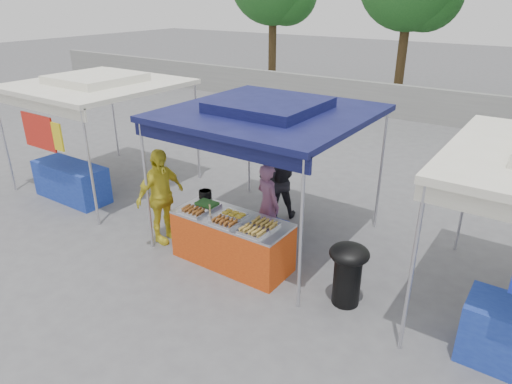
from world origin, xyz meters
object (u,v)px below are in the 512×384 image
Objects in this scene: wok_burner at (348,269)px; helper_man at (278,180)px; cooking_pot at (205,194)px; vendor_table at (232,240)px; customer_person at (161,196)px; vendor_woman at (268,204)px.

wok_burner is 0.63× the size of helper_man.
cooking_pot reaches higher than wok_burner.
vendor_table is at bearing 63.36° from helper_man.
cooking_pot is 2.92m from wok_burner.
wok_burner is 3.01m from helper_man.
helper_man is at bearing -26.22° from customer_person.
wok_burner is at bearing 177.76° from vendor_woman.
vendor_table is 2.03m from wok_burner.
vendor_table is 1.14× the size of customer_person.
vendor_woman is 1.12m from helper_man.
cooking_pot is at bearing 35.24° from helper_man.
helper_man is at bearing -45.92° from vendor_woman.
vendor_table is 1.30× the size of helper_man.
helper_man is (-0.33, 1.95, 0.35)m from vendor_table.
vendor_woman is at bearing -54.10° from customer_person.
vendor_table is 1.58m from customer_person.
vendor_woman is (0.96, 0.56, -0.16)m from cooking_pot.
helper_man reaches higher than vendor_woman.
vendor_table is at bearing -22.73° from cooking_pot.
vendor_table is 2.01m from helper_man.
vendor_table is 2.07× the size of wok_burner.
wok_burner is 0.64× the size of vendor_woman.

